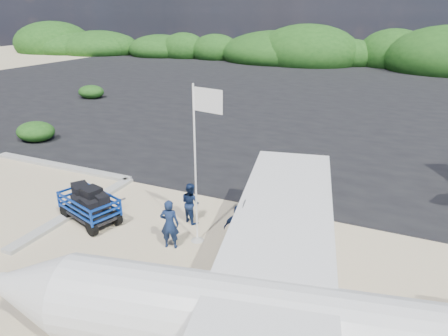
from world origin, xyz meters
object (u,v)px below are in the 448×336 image
Objects in this scene: crew_a at (170,224)px; aircraft_small at (209,89)px; crew_c at (238,232)px; flagpole at (197,240)px; crew_b at (191,203)px; baggage_cart at (91,221)px.

aircraft_small is (-12.34, 28.26, -0.92)m from crew_a.
aircraft_small is at bearing -53.83° from crew_c.
aircraft_small is (-13.01, 27.49, 0.00)m from flagpole.
crew_b is at bearing -99.24° from crew_a.
flagpole is 3.11× the size of crew_a.
crew_c reaches higher than baggage_cart.
crew_c reaches higher than crew_a.
crew_a is 1.94m from crew_b.
crew_b is at bearing 41.75° from baggage_cart.
flagpole is at bearing 151.17° from crew_b.
crew_a is at bearing 18.98° from crew_c.
crew_a reaches higher than aircraft_small.
crew_c is (6.28, 0.17, 0.96)m from baggage_cart.
baggage_cart is 3.99m from crew_a.
aircraft_small is at bearing -82.21° from crew_a.
flagpole reaches higher than crew_a.
crew_c is at bearing 174.96° from crew_a.
crew_a is (-0.67, -0.77, 0.92)m from flagpole.
aircraft_small is (-14.75, 27.81, -0.96)m from crew_c.
crew_b reaches higher than aircraft_small.
crew_a is at bearing 120.14° from crew_b.
crew_c is 31.49m from aircraft_small.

